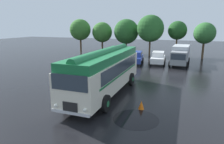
# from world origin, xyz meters

# --- Properties ---
(ground_plane) EXTENTS (120.00, 120.00, 0.00)m
(ground_plane) POSITION_xyz_m (0.00, 0.00, 0.00)
(ground_plane) COLOR black
(vintage_bus) EXTENTS (2.93, 10.14, 3.49)m
(vintage_bus) POSITION_xyz_m (0.47, 0.53, 1.89)
(vintage_bus) COLOR silver
(vintage_bus) RESTS_ON ground
(car_near_left) EXTENTS (2.35, 4.38, 1.66)m
(car_near_left) POSITION_xyz_m (-0.26, 13.48, 0.85)
(car_near_left) COLOR navy
(car_near_left) RESTS_ON ground
(car_mid_left) EXTENTS (2.17, 4.30, 1.66)m
(car_mid_left) POSITION_xyz_m (2.64, 14.29, 0.85)
(car_mid_left) COLOR silver
(car_mid_left) RESTS_ON ground
(box_van) EXTENTS (2.55, 5.86, 2.50)m
(box_van) POSITION_xyz_m (5.48, 14.81, 1.36)
(box_van) COLOR #B2B7BC
(box_van) RESTS_ON ground
(tree_far_left) EXTENTS (4.03, 4.03, 6.31)m
(tree_far_left) POSITION_xyz_m (-13.26, 21.76, 4.30)
(tree_far_left) COLOR #4C3823
(tree_far_left) RESTS_ON ground
(tree_left_of_centre) EXTENTS (3.78, 3.78, 5.73)m
(tree_left_of_centre) POSITION_xyz_m (-9.13, 22.42, 3.88)
(tree_left_of_centre) COLOR #4C3823
(tree_left_of_centre) RESTS_ON ground
(tree_centre) EXTENTS (4.49, 4.49, 6.27)m
(tree_centre) POSITION_xyz_m (-4.38, 22.61, 4.04)
(tree_centre) COLOR #4C3823
(tree_centre) RESTS_ON ground
(tree_right_of_centre) EXTENTS (4.48, 4.48, 6.87)m
(tree_right_of_centre) POSITION_xyz_m (0.36, 21.15, 4.58)
(tree_right_of_centre) COLOR #4C3823
(tree_right_of_centre) RESTS_ON ground
(tree_far_right) EXTENTS (3.12, 3.12, 5.87)m
(tree_far_right) POSITION_xyz_m (4.51, 22.67, 4.24)
(tree_far_right) COLOR #4C3823
(tree_far_right) RESTS_ON ground
(tree_extra_right) EXTENTS (3.27, 3.27, 5.61)m
(tree_extra_right) POSITION_xyz_m (8.75, 21.17, 3.91)
(tree_extra_right) COLOR #4C3823
(tree_extra_right) RESTS_ON ground
(traffic_cone) EXTENTS (0.36, 0.36, 0.55)m
(traffic_cone) POSITION_xyz_m (3.71, -1.36, 0.28)
(traffic_cone) COLOR orange
(traffic_cone) RESTS_ON ground
(puddle_patch) EXTENTS (2.63, 2.63, 0.01)m
(puddle_patch) POSITION_xyz_m (3.72, -2.85, 0.00)
(puddle_patch) COLOR black
(puddle_patch) RESTS_ON ground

